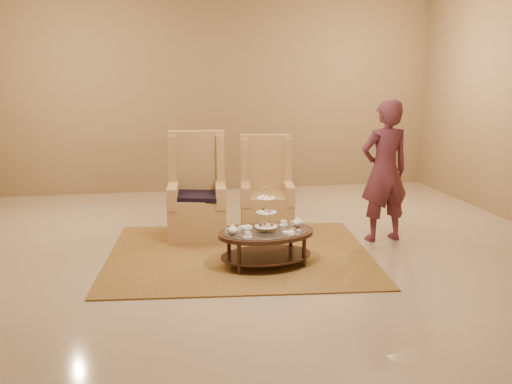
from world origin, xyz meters
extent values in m
plane|color=tan|center=(0.00, 0.00, 0.00)|extent=(8.00, 8.00, 0.00)
cube|color=beige|center=(0.00, 0.00, 0.00)|extent=(8.00, 8.00, 0.02)
cube|color=#8E724D|center=(0.00, 4.00, 1.75)|extent=(8.00, 0.04, 3.50)
cube|color=olive|center=(-0.22, 0.08, 0.01)|extent=(3.40, 2.93, 0.02)
cylinder|color=black|center=(-0.33, -0.62, 0.18)|extent=(0.05, 0.05, 0.37)
cylinder|color=black|center=(0.43, -0.51, 0.18)|extent=(0.05, 0.05, 0.37)
cylinder|color=black|center=(-0.39, -0.22, 0.18)|extent=(0.05, 0.05, 0.37)
cylinder|color=black|center=(0.37, -0.11, 0.18)|extent=(0.05, 0.05, 0.37)
cylinder|color=silver|center=(0.02, -0.36, 0.65)|extent=(0.01, 0.01, 0.46)
torus|color=silver|center=(0.02, -0.36, 0.88)|extent=(0.12, 0.02, 0.12)
cylinder|color=white|center=(0.02, -0.36, 0.47)|extent=(0.29, 0.29, 0.01)
cylinder|color=white|center=(0.02, -0.36, 0.64)|extent=(0.26, 0.26, 0.01)
cylinder|color=white|center=(0.02, -0.36, 0.80)|extent=(0.23, 0.23, 0.01)
cylinder|color=#D56D74|center=(0.09, -0.35, 0.49)|extent=(0.04, 0.04, 0.03)
cylinder|color=tan|center=(0.01, -0.29, 0.49)|extent=(0.04, 0.04, 0.03)
cylinder|color=brown|center=(-0.05, -0.37, 0.49)|extent=(0.04, 0.04, 0.03)
cylinder|color=white|center=(0.03, -0.43, 0.49)|extent=(0.04, 0.04, 0.03)
ellipsoid|color=tan|center=(0.08, -0.34, 0.66)|extent=(0.05, 0.05, 0.03)
ellipsoid|color=brown|center=(-0.01, -0.31, 0.66)|extent=(0.05, 0.05, 0.03)
ellipsoid|color=white|center=(-0.04, -0.39, 0.66)|extent=(0.05, 0.05, 0.03)
ellipsoid|color=#D56D74|center=(0.05, -0.42, 0.66)|extent=(0.05, 0.05, 0.03)
cube|color=brown|center=(0.06, -0.33, 0.82)|extent=(0.04, 0.03, 0.02)
cube|color=white|center=(-0.02, -0.32, 0.82)|extent=(0.04, 0.03, 0.02)
cube|color=#D56D74|center=(-0.02, -0.40, 0.82)|extent=(0.04, 0.03, 0.02)
cube|color=tan|center=(0.06, -0.40, 0.82)|extent=(0.04, 0.03, 0.02)
ellipsoid|color=white|center=(-0.38, -0.44, 0.47)|extent=(0.13, 0.13, 0.09)
cylinder|color=white|center=(-0.38, -0.44, 0.52)|extent=(0.06, 0.06, 0.01)
sphere|color=white|center=(-0.38, -0.44, 0.53)|extent=(0.02, 0.02, 0.02)
cone|color=white|center=(-0.31, -0.43, 0.47)|extent=(0.07, 0.03, 0.05)
torus|color=white|center=(-0.43, -0.45, 0.47)|extent=(0.06, 0.02, 0.06)
ellipsoid|color=white|center=(0.41, -0.26, 0.47)|extent=(0.13, 0.13, 0.09)
cylinder|color=white|center=(0.41, -0.26, 0.52)|extent=(0.06, 0.06, 0.01)
sphere|color=white|center=(0.41, -0.26, 0.53)|extent=(0.02, 0.02, 0.02)
cone|color=white|center=(0.48, -0.25, 0.47)|extent=(0.07, 0.03, 0.05)
torus|color=white|center=(0.36, -0.27, 0.47)|extent=(0.06, 0.02, 0.06)
cylinder|color=white|center=(-0.23, -0.57, 0.42)|extent=(0.11, 0.11, 0.01)
cylinder|color=white|center=(-0.23, -0.57, 0.45)|extent=(0.07, 0.07, 0.05)
torus|color=white|center=(-0.19, -0.56, 0.45)|extent=(0.03, 0.01, 0.03)
cylinder|color=white|center=(0.27, -0.16, 0.42)|extent=(0.11, 0.11, 0.01)
cylinder|color=white|center=(0.27, -0.16, 0.45)|extent=(0.07, 0.07, 0.05)
torus|color=white|center=(0.30, -0.15, 0.45)|extent=(0.03, 0.01, 0.03)
cylinder|color=white|center=(-0.19, -0.21, 0.42)|extent=(0.17, 0.17, 0.01)
cube|color=beige|center=(-0.19, -0.21, 0.44)|extent=(0.15, 0.13, 0.02)
cylinder|color=white|center=(0.25, -0.51, 0.42)|extent=(0.17, 0.17, 0.01)
cube|color=beige|center=(0.25, -0.51, 0.44)|extent=(0.15, 0.13, 0.02)
cylinder|color=white|center=(-0.28, -0.32, 0.45)|extent=(0.05, 0.05, 0.06)
cylinder|color=white|center=(0.39, -0.44, 0.43)|extent=(0.06, 0.06, 0.01)
cylinder|color=#D56D74|center=(0.39, -0.44, 0.44)|extent=(0.04, 0.04, 0.01)
cylinder|color=white|center=(0.34, -0.36, 0.43)|extent=(0.06, 0.06, 0.01)
cylinder|color=brown|center=(0.34, -0.36, 0.44)|extent=(0.04, 0.04, 0.01)
cylinder|color=white|center=(-0.35, -0.25, 0.43)|extent=(0.06, 0.06, 0.01)
cylinder|color=white|center=(-0.35, -0.25, 0.44)|extent=(0.04, 0.04, 0.01)
cube|color=tan|center=(-0.66, 0.94, 0.23)|extent=(0.82, 0.82, 0.45)
cube|color=tan|center=(-0.67, 0.89, 0.51)|extent=(0.70, 0.70, 0.11)
cube|color=tan|center=(-0.64, 1.25, 0.70)|extent=(0.77, 0.22, 1.41)
cube|color=tan|center=(-0.96, 1.24, 1.03)|extent=(0.13, 0.25, 0.65)
cube|color=tan|center=(-0.32, 1.18, 1.03)|extent=(0.13, 0.25, 0.65)
cube|color=tan|center=(-0.98, 0.92, 0.59)|extent=(0.19, 0.69, 0.28)
cube|color=tan|center=(-0.36, 0.86, 0.59)|extent=(0.19, 0.69, 0.28)
cube|color=black|center=(-0.67, 0.85, 0.58)|extent=(0.70, 0.66, 0.06)
cube|color=tan|center=(0.31, 1.05, 0.21)|extent=(0.80, 0.80, 0.43)
cube|color=tan|center=(0.30, 1.00, 0.48)|extent=(0.68, 0.68, 0.10)
cube|color=tan|center=(0.35, 1.35, 0.66)|extent=(0.73, 0.24, 1.32)
cube|color=tan|center=(0.04, 1.35, 0.97)|extent=(0.13, 0.24, 0.61)
cube|color=tan|center=(0.64, 1.27, 0.97)|extent=(0.13, 0.24, 0.61)
cube|color=tan|center=(0.01, 1.04, 0.56)|extent=(0.21, 0.65, 0.26)
cube|color=tan|center=(0.59, 0.96, 0.56)|extent=(0.21, 0.65, 0.26)
imported|color=#552430|center=(1.73, 0.38, 0.93)|extent=(0.73, 0.53, 1.86)
camera|label=1|loc=(-1.19, -6.50, 2.22)|focal=40.00mm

